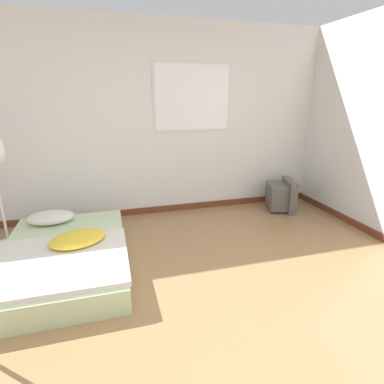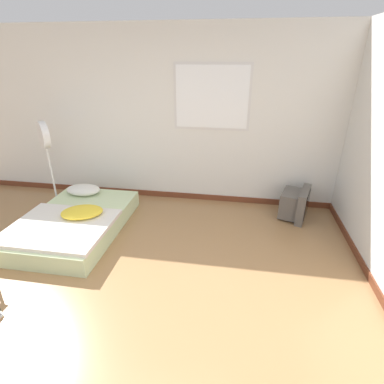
# 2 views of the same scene
# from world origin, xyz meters

# --- Properties ---
(ground_plane) EXTENTS (20.00, 20.00, 0.00)m
(ground_plane) POSITION_xyz_m (0.00, 0.00, 0.00)
(ground_plane) COLOR #997047
(wall_back) EXTENTS (7.55, 0.08, 2.60)m
(wall_back) POSITION_xyz_m (0.01, 2.75, 1.29)
(wall_back) COLOR silver
(wall_back) RESTS_ON ground_plane
(mattress_bed) EXTENTS (1.20, 1.77, 0.37)m
(mattress_bed) POSITION_xyz_m (-1.00, 1.47, 0.14)
(mattress_bed) COLOR beige
(mattress_bed) RESTS_ON ground_plane
(crt_tv) EXTENTS (0.48, 0.57, 0.45)m
(crt_tv) POSITION_xyz_m (1.97, 2.34, 0.22)
(crt_tv) COLOR #56514C
(crt_tv) RESTS_ON ground_plane
(standing_fan) EXTENTS (0.35, 0.34, 1.32)m
(standing_fan) POSITION_xyz_m (-1.68, 2.15, 0.94)
(standing_fan) COLOR silver
(standing_fan) RESTS_ON ground_plane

